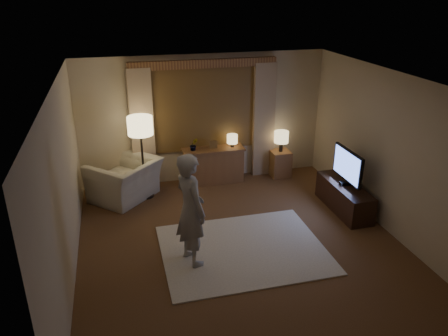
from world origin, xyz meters
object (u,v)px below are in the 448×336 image
object	(u,v)px
tv_stand	(344,197)
side_table	(280,163)
sideboard	(213,166)
armchair	(125,180)
person	(191,210)

from	to	relation	value
tv_stand	side_table	bearing A→B (deg)	108.04
sideboard	tv_stand	xyz separation A→B (m)	(2.02, -1.79, -0.10)
armchair	tv_stand	world-z (taller)	armchair
armchair	side_table	world-z (taller)	armchair
tv_stand	person	xyz separation A→B (m)	(-2.98, -0.91, 0.62)
sideboard	side_table	size ratio (longest dim) A/B	2.14
tv_stand	person	bearing A→B (deg)	-162.97
side_table	tv_stand	size ratio (longest dim) A/B	0.40
tv_stand	armchair	bearing A→B (deg)	159.08
sideboard	person	distance (m)	2.92
sideboard	tv_stand	world-z (taller)	sideboard
sideboard	side_table	distance (m)	1.45
person	side_table	bearing A→B (deg)	-60.64
armchair	person	size ratio (longest dim) A/B	0.69
armchair	sideboard	bearing A→B (deg)	144.68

